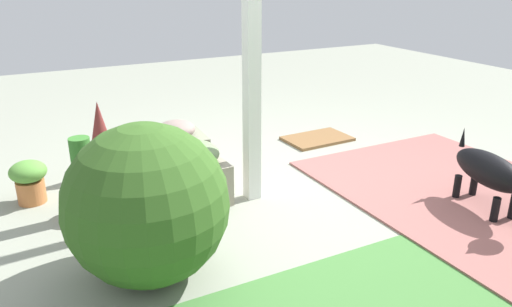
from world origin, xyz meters
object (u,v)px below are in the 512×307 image
Objects in this scene: porch_pillar at (252,64)px; round_shrub at (147,205)px; doormat at (317,139)px; stone_planter_nearest at (177,150)px; terracotta_pot_broad at (29,179)px; terracotta_pot_spiky at (101,142)px; dog at (495,172)px; terracotta_pot_tall at (85,189)px; stone_planter_near at (193,173)px.

porch_pillar reaches higher than round_shrub.
doormat is at bearing -144.75° from round_shrub.
doormat is (-1.56, -0.18, -0.20)m from stone_planter_nearest.
terracotta_pot_broad is at bearing -24.41° from porch_pillar.
dog is at bearing 139.99° from terracotta_pot_spiky.
round_shrub is at bearing 111.29° from terracotta_pot_broad.
terracotta_pot_spiky is at bearing -110.99° from terracotta_pot_tall.
stone_planter_nearest is 0.63m from terracotta_pot_spiky.
doormat is at bearing -165.42° from terracotta_pot_tall.
round_shrub reaches higher than terracotta_pot_spiky.
round_shrub reaches higher than dog.
terracotta_pot_tall is 2.89m from dog.
round_shrub is 1.55× the size of terracotta_pot_tall.
stone_planter_nearest is 1.59m from doormat.
terracotta_pot_spiky is (0.58, -0.22, 0.10)m from stone_planter_nearest.
terracotta_pot_spiky is at bearing -92.09° from round_shrub.
terracotta_pot_broad is 3.38m from dog.
stone_planter_nearest is 0.74× the size of doormat.
terracotta_pot_spiky is 2.00× the size of terracotta_pot_broad.
stone_planter_near is 1.82m from doormat.
terracotta_pot_tall reaches higher than doormat.
terracotta_pot_spiky is 1.12× the size of terracotta_pot_tall.
porch_pillar is 4.22× the size of stone_planter_nearest.
stone_planter_near is 1.00m from round_shrub.
terracotta_pot_tall reaches higher than stone_planter_nearest.
terracotta_pot_spiky reaches higher than doormat.
stone_planter_nearest is at bearing -44.84° from dog.
dog is (-2.58, 1.29, 0.11)m from terracotta_pot_tall.
porch_pillar reaches higher than stone_planter_nearest.
stone_planter_near is at bearing 152.96° from terracotta_pot_broad.
dog is at bearing 153.36° from terracotta_pot_tall.
porch_pillar is 1.32m from round_shrub.
terracotta_pot_spiky is 0.82× the size of dog.
stone_planter_near is 0.59× the size of dog.
porch_pillar is 1.87m from terracotta_pot_broad.
porch_pillar reaches higher than stone_planter_near.
dog reaches higher than stone_planter_near.
porch_pillar reaches higher than doormat.
porch_pillar is 1.49m from terracotta_pot_spiky.
porch_pillar is 2.55× the size of dog.
terracotta_pot_broad is 0.56× the size of terracotta_pot_tall.
porch_pillar is at bearing 162.82° from stone_planter_near.
terracotta_pot_tall is (1.18, -0.26, -0.82)m from porch_pillar.
stone_planter_nearest is at bearing 6.55° from doormat.
round_shrub is at bearing -8.61° from dog.
round_shrub is at bearing 35.25° from doormat.
porch_pillar is 0.92m from stone_planter_near.
round_shrub reaches higher than terracotta_pot_tall.
terracotta_pot_tall is at bearing -9.82° from stone_planter_near.
terracotta_pot_tall is (-0.33, 0.43, 0.02)m from terracotta_pot_broad.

